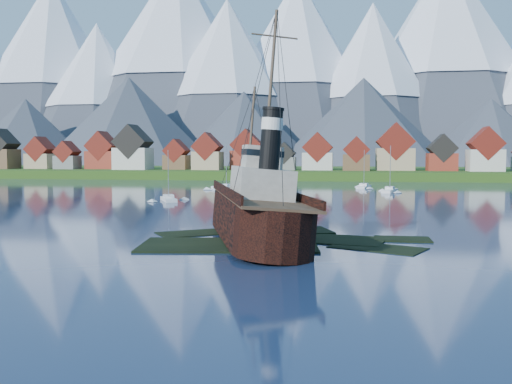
# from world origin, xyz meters

# --- Properties ---
(ground) EXTENTS (1400.00, 1400.00, 0.00)m
(ground) POSITION_xyz_m (0.00, 0.00, 0.00)
(ground) COLOR #1A2948
(ground) RESTS_ON ground
(shoal) EXTENTS (31.71, 21.24, 1.14)m
(shoal) POSITION_xyz_m (1.78, 2.15, -0.35)
(shoal) COLOR black
(shoal) RESTS_ON ground
(shore_bank) EXTENTS (600.00, 80.00, 3.20)m
(shore_bank) POSITION_xyz_m (0.00, 170.00, 0.00)
(shore_bank) COLOR #234A15
(shore_bank) RESTS_ON ground
(seawall) EXTENTS (600.00, 2.50, 2.00)m
(seawall) POSITION_xyz_m (0.00, 132.00, 0.00)
(seawall) COLOR #3F3D38
(seawall) RESTS_ON ground
(town) EXTENTS (250.96, 16.69, 17.30)m
(town) POSITION_xyz_m (-33.12, 152.18, 8.99)
(town) COLOR maroon
(town) RESTS_ON ground
(mountains) EXTENTS (965.00, 340.00, 205.00)m
(mountains) POSITION_xyz_m (-0.79, 481.26, 89.34)
(mountains) COLOR #2D333D
(mountains) RESTS_ON ground
(tugboat_wreck) EXTENTS (7.45, 32.09, 25.43)m
(tugboat_wreck) POSITION_xyz_m (-0.94, 3.38, 3.18)
(tugboat_wreck) COLOR black
(tugboat_wreck) RESTS_ON ground
(sailboat_a) EXTENTS (5.70, 8.67, 10.50)m
(sailboat_a) POSITION_xyz_m (-25.83, 49.01, 0.23)
(sailboat_a) COLOR silver
(sailboat_a) RESTS_ON ground
(sailboat_c) EXTENTS (9.02, 7.11, 11.99)m
(sailboat_c) POSITION_xyz_m (-21.80, 84.64, 0.27)
(sailboat_c) COLOR silver
(sailboat_c) RESTS_ON ground
(sailboat_d) EXTENTS (4.53, 8.79, 11.65)m
(sailboat_d) POSITION_xyz_m (19.04, 80.72, 0.27)
(sailboat_d) COLOR silver
(sailboat_d) RESTS_ON ground
(sailboat_e) EXTENTS (4.34, 9.45, 10.63)m
(sailboat_e) POSITION_xyz_m (13.32, 96.01, 0.23)
(sailboat_e) COLOR silver
(sailboat_e) RESTS_ON ground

